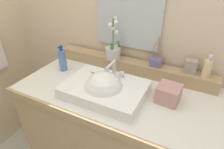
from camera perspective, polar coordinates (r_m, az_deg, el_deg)
name	(u,v)px	position (r m, az deg, el deg)	size (l,w,h in m)	color
wall_back	(142,18)	(1.48, 8.91, 16.41)	(3.15, 0.20, 2.53)	beige
vanity_cabinet	(115,136)	(1.56, 0.90, -17.89)	(1.28, 0.66, 0.90)	tan
back_ledge	(131,66)	(1.44, 5.66, 2.58)	(1.21, 0.10, 0.09)	tan
sink_basin	(104,90)	(1.19, -2.34, -4.65)	(0.50, 0.36, 0.28)	white
soap_bar	(94,71)	(1.30, -5.33, 1.10)	(0.07, 0.04, 0.02)	beige
potted_plant	(113,50)	(1.43, 0.35, 7.48)	(0.11, 0.11, 0.31)	beige
soap_dispenser	(207,68)	(1.32, 26.63, 1.74)	(0.05, 0.06, 0.15)	beige
reed_diffuser	(156,61)	(1.37, 13.19, 3.87)	(0.11, 0.08, 0.21)	slate
trinket_box	(190,66)	(1.34, 22.45, 2.32)	(0.07, 0.06, 0.09)	gray
lotion_bottle	(63,60)	(1.48, -14.61, 4.28)	(0.06, 0.06, 0.20)	#5677AF
tissue_box	(168,94)	(1.17, 16.56, -5.52)	(0.13, 0.13, 0.10)	tan
mirror	(129,4)	(1.37, 5.15, 20.36)	(0.49, 0.02, 0.61)	silver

